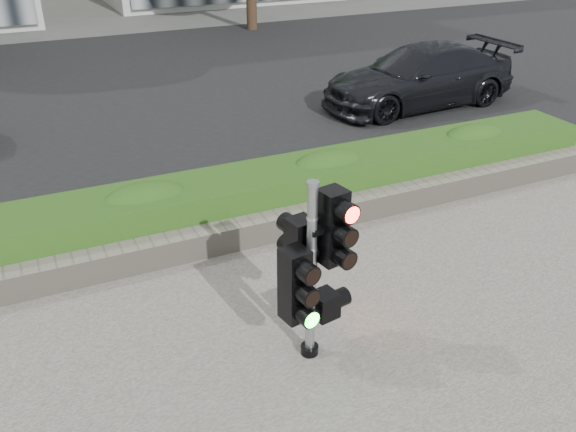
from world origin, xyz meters
The scene contains 7 objects.
ground centered at (0.00, 0.00, 0.00)m, with size 120.00×120.00×0.00m, color #51514C.
road centered at (0.00, 10.00, 0.01)m, with size 60.00×13.00×0.02m, color black.
curb centered at (0.00, 3.15, 0.06)m, with size 60.00×0.25×0.12m, color gray.
stone_wall centered at (0.00, 1.90, 0.20)m, with size 12.00×0.32×0.34m, color gray.
hedge centered at (0.00, 2.55, 0.37)m, with size 12.00×1.00×0.68m, color #498B2A.
traffic_signal centered at (-0.27, -0.38, 1.08)m, with size 0.68×0.55×1.91m.
car_dark centered at (5.57, 5.98, 0.66)m, with size 1.79×4.39×1.28m, color black.
Camera 1 is at (-2.52, -4.68, 4.13)m, focal length 38.00 mm.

